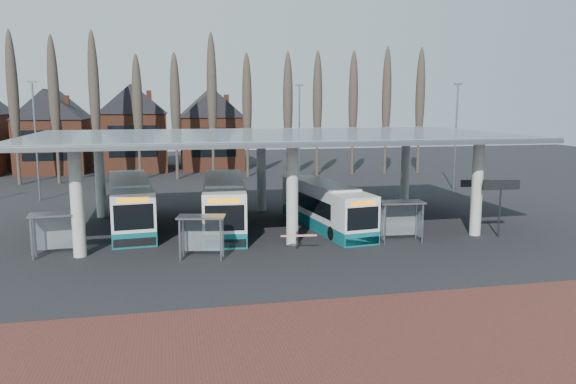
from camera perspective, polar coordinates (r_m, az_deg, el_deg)
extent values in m
plane|color=black|center=(31.26, 1.44, -6.50)|extent=(140.00, 140.00, 0.00)
cube|color=#552622|center=(20.47, 9.68, -15.25)|extent=(70.00, 10.00, 0.03)
cylinder|color=beige|center=(32.57, -20.64, -1.05)|extent=(0.70, 0.70, 6.00)
cylinder|color=beige|center=(43.37, -18.57, 1.46)|extent=(0.70, 0.70, 6.00)
cylinder|color=beige|center=(32.99, 0.43, -0.33)|extent=(0.70, 0.70, 6.00)
cylinder|color=beige|center=(43.68, -2.73, 1.98)|extent=(0.70, 0.70, 6.00)
cylinder|color=beige|center=(37.46, 18.65, 0.32)|extent=(0.70, 0.70, 6.00)
cylinder|color=beige|center=(47.15, 11.82, 2.32)|extent=(0.70, 0.70, 6.00)
cube|color=gray|center=(37.99, -1.39, 5.84)|extent=(32.00, 16.00, 0.12)
cube|color=silver|center=(37.98, -1.39, 5.95)|extent=(31.50, 15.50, 0.04)
cone|color=#473D33|center=(64.01, -25.87, 7.17)|extent=(0.36, 0.36, 14.50)
ellipsoid|color=#473D33|center=(64.00, -25.97, 8.72)|extent=(1.10, 1.10, 11.02)
cone|color=#473D33|center=(63.20, -22.31, 7.38)|extent=(0.36, 0.36, 14.50)
ellipsoid|color=#473D33|center=(63.19, -22.41, 8.96)|extent=(1.10, 1.10, 11.02)
cone|color=#473D33|center=(62.64, -18.68, 7.57)|extent=(0.36, 0.36, 14.50)
ellipsoid|color=#473D33|center=(62.63, -18.76, 9.16)|extent=(1.10, 1.10, 11.02)
cone|color=#473D33|center=(62.33, -15.00, 7.73)|extent=(0.36, 0.36, 14.50)
ellipsoid|color=#473D33|center=(62.32, -15.06, 9.33)|extent=(1.10, 1.10, 11.02)
cone|color=#473D33|center=(62.27, -11.28, 7.87)|extent=(0.36, 0.36, 14.50)
ellipsoid|color=#473D33|center=(62.26, -11.33, 9.47)|extent=(1.10, 1.10, 11.02)
cone|color=#473D33|center=(62.47, -7.58, 7.96)|extent=(0.36, 0.36, 14.50)
ellipsoid|color=#473D33|center=(62.46, -7.61, 9.56)|extent=(1.10, 1.10, 11.02)
cone|color=#473D33|center=(62.93, -3.91, 8.03)|extent=(0.36, 0.36, 14.50)
ellipsoid|color=#473D33|center=(62.92, -3.93, 9.61)|extent=(1.10, 1.10, 11.02)
cone|color=#473D33|center=(63.63, -0.31, 8.06)|extent=(0.36, 0.36, 14.50)
ellipsoid|color=#473D33|center=(63.62, -0.31, 9.63)|extent=(1.10, 1.10, 11.02)
cone|color=#473D33|center=(64.58, 3.20, 8.06)|extent=(0.36, 0.36, 14.50)
ellipsoid|color=#473D33|center=(64.57, 3.21, 9.61)|extent=(1.10, 1.10, 11.02)
cone|color=#473D33|center=(65.75, 6.59, 8.04)|extent=(0.36, 0.36, 14.50)
ellipsoid|color=#473D33|center=(65.74, 6.62, 9.55)|extent=(1.10, 1.10, 11.02)
cone|color=#473D33|center=(67.14, 9.86, 7.98)|extent=(0.36, 0.36, 14.50)
ellipsoid|color=#473D33|center=(67.13, 9.90, 9.47)|extent=(1.10, 1.10, 11.02)
cone|color=#473D33|center=(68.74, 12.98, 7.91)|extent=(0.36, 0.36, 14.50)
ellipsoid|color=#473D33|center=(68.73, 13.03, 9.36)|extent=(1.10, 1.10, 11.02)
cube|color=brown|center=(74.62, -22.59, 4.64)|extent=(8.00, 10.00, 7.00)
pyramid|color=black|center=(74.49, -22.92, 10.01)|extent=(8.30, 10.30, 3.50)
cube|color=brown|center=(73.52, -15.27, 4.96)|extent=(8.00, 10.00, 7.00)
pyramid|color=black|center=(73.38, -15.50, 10.41)|extent=(8.30, 10.30, 3.50)
cube|color=brown|center=(73.63, -7.84, 5.20)|extent=(8.00, 10.00, 7.00)
pyramid|color=black|center=(73.50, -7.96, 10.65)|extent=(8.30, 10.30, 3.50)
cylinder|color=slate|center=(52.50, -24.22, 4.58)|extent=(0.16, 0.16, 10.00)
cube|color=slate|center=(52.42, -24.59, 10.14)|extent=(0.80, 0.15, 0.15)
cylinder|color=slate|center=(56.89, 1.15, 5.67)|extent=(0.16, 0.16, 10.00)
cube|color=slate|center=(56.81, 1.17, 10.81)|extent=(0.80, 0.15, 0.15)
cylinder|color=slate|center=(56.33, 16.67, 5.26)|extent=(0.16, 0.16, 10.00)
cube|color=slate|center=(56.25, 16.91, 10.44)|extent=(0.80, 0.15, 0.15)
cube|color=silver|center=(39.51, -15.74, -0.86)|extent=(3.65, 12.21, 2.81)
cube|color=#0C5A61|center=(39.76, -15.66, -2.78)|extent=(3.67, 12.23, 0.90)
cube|color=silver|center=(39.30, -15.83, 1.22)|extent=(2.95, 7.40, 0.18)
cube|color=black|center=(39.99, -15.77, -0.60)|extent=(3.38, 8.86, 1.10)
cube|color=black|center=(33.61, -15.40, -2.47)|extent=(2.25, 0.27, 1.50)
cube|color=black|center=(45.42, -16.00, 0.52)|extent=(2.17, 0.26, 1.20)
cube|color=orange|center=(33.43, -15.47, -0.79)|extent=(1.79, 0.21, 0.30)
cube|color=black|center=(33.95, -15.29, -4.96)|extent=(2.43, 0.30, 0.50)
cylinder|color=black|center=(36.02, -17.29, -4.03)|extent=(0.37, 0.98, 0.96)
cylinder|color=black|center=(36.08, -13.61, -3.85)|extent=(0.37, 0.98, 0.96)
cylinder|color=black|center=(43.19, -17.36, -1.89)|extent=(0.37, 0.98, 0.96)
cylinder|color=black|center=(43.24, -14.29, -1.75)|extent=(0.37, 0.98, 0.96)
cube|color=silver|center=(38.24, -6.49, -0.89)|extent=(3.72, 12.25, 2.81)
cube|color=#0C5A61|center=(38.49, -6.46, -2.88)|extent=(3.74, 12.27, 0.90)
cube|color=silver|center=(38.01, -6.53, 1.27)|extent=(2.99, 7.43, 0.18)
cube|color=black|center=(38.71, -6.50, -0.62)|extent=(3.43, 8.89, 1.11)
cube|color=black|center=(32.32, -6.44, -2.65)|extent=(2.25, 0.28, 1.51)
cube|color=black|center=(44.15, -6.53, 0.58)|extent=(2.17, 0.27, 1.21)
cube|color=orange|center=(32.13, -6.47, -0.89)|extent=(1.79, 0.22, 0.30)
cube|color=black|center=(32.67, -6.40, -5.23)|extent=(2.43, 0.32, 0.50)
cylinder|color=black|center=(34.78, -8.34, -4.17)|extent=(0.37, 0.99, 0.96)
cylinder|color=black|center=(34.78, -4.51, -4.10)|extent=(0.37, 0.99, 0.96)
cylinder|color=black|center=(41.95, -8.07, -1.88)|extent=(0.37, 0.99, 0.96)
cylinder|color=black|center=(41.95, -4.90, -1.82)|extent=(0.37, 0.99, 0.96)
cube|color=silver|center=(37.97, 3.83, -1.19)|extent=(3.74, 11.10, 2.54)
cube|color=#0C5A61|center=(38.21, 3.81, -3.00)|extent=(3.76, 11.12, 0.82)
cube|color=silver|center=(37.76, 3.85, 0.77)|extent=(2.93, 6.75, 0.16)
cube|color=black|center=(38.36, 3.56, -0.95)|extent=(3.37, 8.09, 1.00)
cube|color=black|center=(33.16, 7.60, -2.69)|extent=(2.03, 0.32, 1.36)
cube|color=black|center=(42.91, 0.93, 0.14)|extent=(1.96, 0.32, 1.09)
cube|color=orange|center=(32.98, 7.63, -1.14)|extent=(1.61, 0.26, 0.27)
cube|color=black|center=(33.47, 7.54, -4.97)|extent=(2.19, 0.36, 0.45)
cylinder|color=black|center=(34.71, 4.51, -4.20)|extent=(0.37, 0.90, 0.87)
cylinder|color=black|center=(35.61, 7.59, -3.92)|extent=(0.37, 0.90, 0.87)
cylinder|color=black|center=(40.70, 0.66, -2.19)|extent=(0.37, 0.90, 0.87)
cylinder|color=black|center=(41.47, 3.38, -2.00)|extent=(0.37, 0.90, 0.87)
cube|color=gray|center=(33.08, -24.59, -4.40)|extent=(0.08, 0.08, 2.32)
cube|color=gray|center=(32.83, -20.74, -4.26)|extent=(0.08, 0.08, 2.32)
cube|color=gray|center=(34.06, -24.36, -4.01)|extent=(0.08, 0.08, 2.32)
cube|color=gray|center=(33.82, -20.63, -3.87)|extent=(0.08, 0.08, 2.32)
cube|color=gray|center=(33.19, -22.71, -2.11)|extent=(2.68, 1.49, 0.09)
cube|color=silver|center=(33.96, -22.50, -3.85)|extent=(2.22, 0.21, 1.85)
cube|color=silver|center=(33.57, -24.56, -4.13)|extent=(0.12, 1.02, 1.85)
cube|color=silver|center=(33.31, -20.61, -3.98)|extent=(0.12, 1.02, 1.85)
cube|color=gray|center=(30.55, -10.93, -4.84)|extent=(0.09, 0.09, 2.27)
cube|color=gray|center=(30.22, -6.86, -4.90)|extent=(0.09, 0.09, 2.27)
cube|color=gray|center=(31.50, -10.59, -4.41)|extent=(0.09, 0.09, 2.27)
cube|color=gray|center=(31.18, -6.64, -4.45)|extent=(0.09, 0.09, 2.27)
cube|color=gray|center=(30.58, -8.82, -2.50)|extent=(2.75, 1.77, 0.09)
cube|color=silver|center=(31.35, -8.62, -4.33)|extent=(2.14, 0.49, 1.81)
cube|color=silver|center=(31.02, -10.84, -4.54)|extent=(0.24, 0.98, 1.81)
cube|color=silver|center=(30.68, -6.67, -4.59)|extent=(0.24, 0.98, 1.81)
cube|color=gray|center=(33.83, 9.81, -3.32)|extent=(0.08, 0.08, 2.41)
cube|color=gray|center=(34.58, 13.49, -3.17)|extent=(0.08, 0.08, 2.41)
cube|color=gray|center=(34.82, 9.29, -2.96)|extent=(0.08, 0.08, 2.41)
cube|color=gray|center=(35.55, 12.87, -2.82)|extent=(0.08, 0.08, 2.41)
cube|color=gray|center=(34.44, 11.45, -1.02)|extent=(2.80, 1.57, 0.10)
cube|color=silver|center=(35.20, 11.08, -2.79)|extent=(2.31, 0.22, 1.93)
cube|color=silver|center=(34.30, 9.47, -3.06)|extent=(0.12, 1.06, 1.93)
cube|color=silver|center=(35.07, 13.25, -2.91)|extent=(0.12, 1.06, 1.93)
cylinder|color=black|center=(37.59, 20.71, -1.66)|extent=(0.11, 0.11, 3.54)
cube|color=black|center=(37.35, 20.85, 0.68)|extent=(2.44, 0.31, 0.61)
cylinder|color=black|center=(41.86, 18.39, -0.91)|extent=(0.09, 0.09, 2.94)
cube|color=black|center=(41.67, 18.48, 0.83)|extent=(2.00, 0.52, 0.50)
cube|color=black|center=(32.61, 0.91, -4.91)|extent=(0.08, 0.08, 1.03)
cube|color=red|center=(32.07, 1.10, -4.45)|extent=(2.06, 0.32, 0.09)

